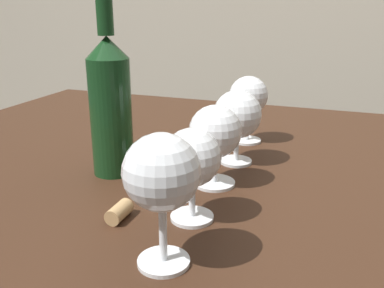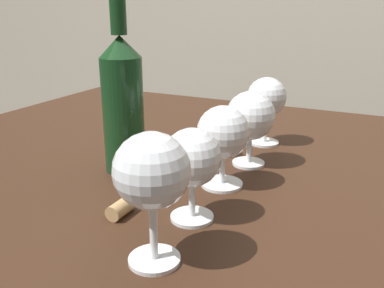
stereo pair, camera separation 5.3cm
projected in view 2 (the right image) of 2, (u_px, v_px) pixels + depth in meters
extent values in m
cube|color=#382114|center=(216.00, 165.00, 0.80)|extent=(1.27, 0.93, 0.03)
cylinder|color=#382114|center=(110.00, 203.00, 1.50)|extent=(0.06, 0.06, 0.74)
cylinder|color=white|center=(154.00, 259.00, 0.47)|extent=(0.06, 0.06, 0.00)
cylinder|color=white|center=(153.00, 227.00, 0.46)|extent=(0.01, 0.01, 0.08)
sphere|color=white|center=(152.00, 171.00, 0.44)|extent=(0.08, 0.08, 0.08)
ellipsoid|color=#470A16|center=(152.00, 174.00, 0.44)|extent=(0.07, 0.07, 0.03)
cylinder|color=white|center=(192.00, 217.00, 0.57)|extent=(0.06, 0.06, 0.00)
cylinder|color=white|center=(192.00, 196.00, 0.56)|extent=(0.01, 0.01, 0.06)
sphere|color=white|center=(192.00, 157.00, 0.54)|extent=(0.08, 0.08, 0.08)
ellipsoid|color=#380711|center=(192.00, 162.00, 0.54)|extent=(0.07, 0.07, 0.02)
cylinder|color=white|center=(222.00, 184.00, 0.67)|extent=(0.07, 0.07, 0.00)
cylinder|color=white|center=(222.00, 166.00, 0.66)|extent=(0.01, 0.01, 0.06)
sphere|color=white|center=(223.00, 132.00, 0.64)|extent=(0.08, 0.08, 0.08)
cylinder|color=white|center=(248.00, 163.00, 0.76)|extent=(0.06, 0.06, 0.00)
cylinder|color=white|center=(249.00, 147.00, 0.75)|extent=(0.01, 0.01, 0.06)
sphere|color=white|center=(250.00, 116.00, 0.73)|extent=(0.09, 0.09, 0.09)
ellipsoid|color=maroon|center=(250.00, 119.00, 0.73)|extent=(0.08, 0.08, 0.03)
cylinder|color=white|center=(264.00, 142.00, 0.87)|extent=(0.06, 0.06, 0.00)
cylinder|color=white|center=(265.00, 126.00, 0.86)|extent=(0.01, 0.01, 0.07)
sphere|color=white|center=(267.00, 97.00, 0.84)|extent=(0.08, 0.08, 0.08)
ellipsoid|color=#EACC66|center=(267.00, 96.00, 0.84)|extent=(0.07, 0.07, 0.04)
cylinder|color=#143819|center=(123.00, 116.00, 0.71)|extent=(0.07, 0.07, 0.19)
cone|color=#143819|center=(120.00, 46.00, 0.67)|extent=(0.07, 0.07, 0.03)
cylinder|color=#143819|center=(118.00, 12.00, 0.65)|extent=(0.03, 0.03, 0.07)
cylinder|color=tan|center=(121.00, 208.00, 0.57)|extent=(0.02, 0.04, 0.02)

